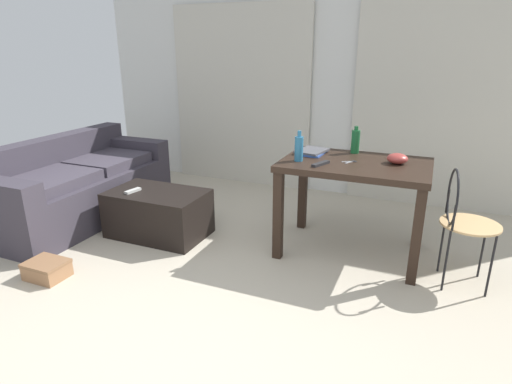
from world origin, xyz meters
The scene contains 15 objects.
ground_plane centered at (0.00, 1.23, 0.00)m, with size 7.83×7.83×0.00m, color #B2A893.
wall_back centered at (0.00, 3.26, 1.21)m, with size 5.82×0.10×2.42m, color silver.
curtains centered at (0.00, 3.18, 1.05)m, with size 3.98×0.03×2.11m.
couch centered at (-2.12, 1.46, 0.32)m, with size 0.85×1.90×0.78m.
coffee_table centered at (-1.12, 1.40, 0.21)m, with size 0.86×0.53×0.41m.
craft_table centered at (0.55, 1.74, 0.66)m, with size 1.13×0.77×0.78m.
wire_chair centered at (1.33, 1.54, 0.53)m, with size 0.40×0.41×0.85m.
bottle_near centered at (0.13, 1.59, 0.88)m, with size 0.07×0.07×0.24m.
bottle_far centered at (0.48, 2.03, 0.88)m, with size 0.07×0.07×0.23m.
bowl centered at (0.85, 1.81, 0.82)m, with size 0.16×0.16×0.08m, color #9E3833.
book_stack centered at (0.16, 1.88, 0.79)m, with size 0.26×0.31×0.03m.
tv_remote_on_table centered at (0.32, 1.54, 0.79)m, with size 0.04×0.19×0.02m, color #232326.
scissors centered at (0.52, 1.72, 0.78)m, with size 0.11×0.11×0.00m.
tv_remote_primary centered at (-1.31, 1.32, 0.42)m, with size 0.05×0.16×0.02m, color #B7B7B2.
shoebox centered at (-1.44, 0.44, 0.07)m, with size 0.29×0.23×0.13m.
Camera 1 is at (1.08, -1.52, 1.63)m, focal length 29.67 mm.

